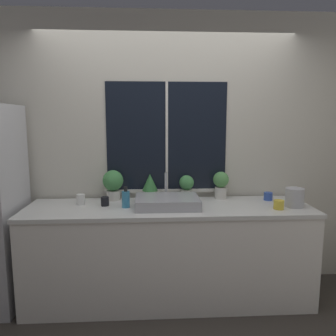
{
  "coord_description": "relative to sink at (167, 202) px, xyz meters",
  "views": [
    {
      "loc": [
        -0.17,
        -2.54,
        1.67
      ],
      "look_at": [
        -0.01,
        0.34,
        1.24
      ],
      "focal_mm": 35.0,
      "sensor_mm": 36.0,
      "label": 1
    }
  ],
  "objects": [
    {
      "name": "ground_plane",
      "position": [
        0.02,
        -0.32,
        -0.94
      ],
      "size": [
        14.0,
        14.0,
        0.0
      ],
      "primitive_type": "plane",
      "color": "#38332D"
    },
    {
      "name": "wall_back",
      "position": [
        0.02,
        0.42,
        0.41
      ],
      "size": [
        8.0,
        0.09,
        2.7
      ],
      "color": "beige",
      "rests_on": "ground_plane"
    },
    {
      "name": "counter",
      "position": [
        0.02,
        0.02,
        -0.49
      ],
      "size": [
        2.58,
        0.69,
        0.89
      ],
      "color": "white",
      "rests_on": "ground_plane"
    },
    {
      "name": "sink",
      "position": [
        0.0,
        0.0,
        0.0
      ],
      "size": [
        0.57,
        0.46,
        0.27
      ],
      "color": "#ADADB2",
      "rests_on": "counter"
    },
    {
      "name": "potted_plant_far_left",
      "position": [
        -0.51,
        0.28,
        0.12
      ],
      "size": [
        0.2,
        0.2,
        0.29
      ],
      "color": "silver",
      "rests_on": "counter"
    },
    {
      "name": "potted_plant_center_left",
      "position": [
        -0.15,
        0.28,
        0.09
      ],
      "size": [
        0.15,
        0.15,
        0.26
      ],
      "color": "silver",
      "rests_on": "counter"
    },
    {
      "name": "potted_plant_center_right",
      "position": [
        0.21,
        0.28,
        0.09
      ],
      "size": [
        0.14,
        0.14,
        0.24
      ],
      "color": "silver",
      "rests_on": "counter"
    },
    {
      "name": "potted_plant_far_right",
      "position": [
        0.55,
        0.28,
        0.11
      ],
      "size": [
        0.15,
        0.15,
        0.27
      ],
      "color": "silver",
      "rests_on": "counter"
    },
    {
      "name": "soap_bottle",
      "position": [
        -0.37,
        -0.01,
        0.03
      ],
      "size": [
        0.07,
        0.07,
        0.19
      ],
      "color": "teal",
      "rests_on": "counter"
    },
    {
      "name": "mug_white",
      "position": [
        -0.79,
        0.12,
        0.0
      ],
      "size": [
        0.07,
        0.07,
        0.1
      ],
      "color": "white",
      "rests_on": "counter"
    },
    {
      "name": "mug_black",
      "position": [
        -0.56,
        0.06,
        -0.0
      ],
      "size": [
        0.07,
        0.07,
        0.08
      ],
      "color": "black",
      "rests_on": "counter"
    },
    {
      "name": "mug_blue",
      "position": [
        0.99,
        0.18,
        -0.01
      ],
      "size": [
        0.08,
        0.08,
        0.08
      ],
      "color": "#3351AD",
      "rests_on": "counter"
    },
    {
      "name": "mug_yellow",
      "position": [
        0.97,
        -0.14,
        -0.01
      ],
      "size": [
        0.09,
        0.09,
        0.08
      ],
      "color": "gold",
      "rests_on": "counter"
    },
    {
      "name": "kettle",
      "position": [
        1.14,
        -0.07,
        0.05
      ],
      "size": [
        0.16,
        0.16,
        0.19
      ],
      "color": "#B2B2B7",
      "rests_on": "counter"
    }
  ]
}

